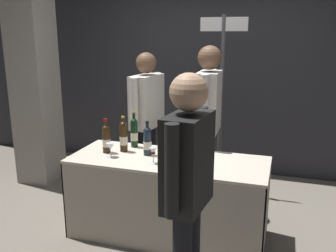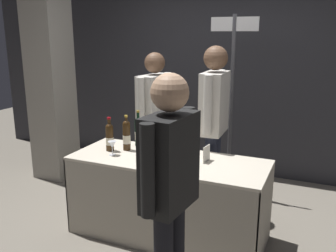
{
  "view_description": "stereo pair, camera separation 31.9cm",
  "coord_description": "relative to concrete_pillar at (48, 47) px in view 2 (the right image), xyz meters",
  "views": [
    {
      "loc": [
        0.95,
        -2.95,
        1.84
      ],
      "look_at": [
        0.0,
        0.0,
        1.05
      ],
      "focal_mm": 39.47,
      "sensor_mm": 36.0,
      "label": 1
    },
    {
      "loc": [
        1.25,
        -2.84,
        1.84
      ],
      "look_at": [
        0.0,
        0.0,
        1.05
      ],
      "focal_mm": 39.47,
      "sensor_mm": 36.0,
      "label": 2
    }
  ],
  "objects": [
    {
      "name": "display_bottle_2",
      "position": [
        1.49,
        -0.71,
        -0.77
      ],
      "size": [
        0.07,
        0.07,
        0.34
      ],
      "color": "#38230F",
      "rests_on": "tasting_table"
    },
    {
      "name": "vendor_assistant",
      "position": [
        1.46,
        -0.02,
        -0.68
      ],
      "size": [
        0.26,
        0.63,
        1.63
      ],
      "rotation": [
        0.0,
        0.0,
        -1.69
      ],
      "color": "black",
      "rests_on": "ground_plane"
    },
    {
      "name": "tasting_table",
      "position": [
        1.95,
        -0.79,
        -1.15
      ],
      "size": [
        1.76,
        0.69,
        0.75
      ],
      "color": "beige",
      "rests_on": "ground_plane"
    },
    {
      "name": "display_bottle_4",
      "position": [
        2.0,
        -0.82,
        -0.77
      ],
      "size": [
        0.08,
        0.08,
        0.35
      ],
      "color": "#38230F",
      "rests_on": "tasting_table"
    },
    {
      "name": "ground_plane",
      "position": [
        1.95,
        -0.79,
        -1.66
      ],
      "size": [
        12.0,
        12.0,
        0.0
      ],
      "primitive_type": "plane",
      "color": "gray"
    },
    {
      "name": "brochure_stand",
      "position": [
        2.28,
        -0.72,
        -0.84
      ],
      "size": [
        0.03,
        0.12,
        0.14
      ],
      "primitive_type": "cube",
      "rotation": [
        0.02,
        0.0,
        4.59
      ],
      "color": "silver",
      "rests_on": "tasting_table"
    },
    {
      "name": "vendor_presenter",
      "position": [
        2.17,
        -0.16,
        -0.63
      ],
      "size": [
        0.24,
        0.6,
        1.71
      ],
      "rotation": [
        0.0,
        0.0,
        -1.52
      ],
      "color": "#2D3347",
      "rests_on": "ground_plane"
    },
    {
      "name": "back_partition",
      "position": [
        1.95,
        1.11,
        -0.22
      ],
      "size": [
        7.52,
        0.12,
        2.89
      ],
      "primitive_type": "cube",
      "color": "#2D2D33",
      "rests_on": "ground_plane"
    },
    {
      "name": "wine_glass_near_vendor",
      "position": [
        1.86,
        -0.93,
        -0.81
      ],
      "size": [
        0.07,
        0.07,
        0.14
      ],
      "color": "silver",
      "rests_on": "tasting_table"
    },
    {
      "name": "taster_foreground_right",
      "position": [
        2.38,
        -1.74,
        -0.7
      ],
      "size": [
        0.25,
        0.56,
        1.62
      ],
      "rotation": [
        0.0,
        0.0,
        1.47
      ],
      "color": "black",
      "rests_on": "ground_plane"
    },
    {
      "name": "booth_signpost",
      "position": [
        2.2,
        0.39,
        -0.43
      ],
      "size": [
        0.52,
        0.04,
        2.02
      ],
      "color": "#47474C",
      "rests_on": "ground_plane"
    },
    {
      "name": "display_bottle_3",
      "position": [
        1.53,
        -0.55,
        -0.77
      ],
      "size": [
        0.07,
        0.07,
        0.36
      ],
      "color": "black",
      "rests_on": "tasting_table"
    },
    {
      "name": "display_bottle_0",
      "position": [
        1.74,
        -0.74,
        -0.78
      ],
      "size": [
        0.08,
        0.08,
        0.32
      ],
      "color": "#192333",
      "rests_on": "tasting_table"
    },
    {
      "name": "wine_glass_mid",
      "position": [
        1.44,
        -0.9,
        -0.82
      ],
      "size": [
        0.08,
        0.08,
        0.13
      ],
      "color": "silver",
      "rests_on": "tasting_table"
    },
    {
      "name": "concrete_pillar",
      "position": [
        0.0,
        0.0,
        0.0
      ],
      "size": [
        0.44,
        0.44,
        3.32
      ],
      "primitive_type": "cube",
      "color": "gray",
      "rests_on": "ground_plane"
    },
    {
      "name": "display_bottle_1",
      "position": [
        1.97,
        -1.02,
        -0.77
      ],
      "size": [
        0.07,
        0.07,
        0.33
      ],
      "color": "black",
      "rests_on": "tasting_table"
    },
    {
      "name": "featured_wine_bottle",
      "position": [
        1.35,
        -0.79,
        -0.78
      ],
      "size": [
        0.08,
        0.08,
        0.32
      ],
      "color": "#38230F",
      "rests_on": "tasting_table"
    }
  ]
}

